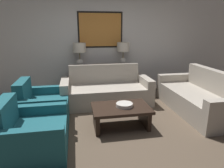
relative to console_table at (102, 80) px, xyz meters
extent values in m
plane|color=brown|center=(0.00, -2.19, -0.39)|extent=(20.00, 20.00, 0.00)
cube|color=silver|center=(0.00, 0.26, 0.94)|extent=(8.27, 0.10, 2.65)
cube|color=black|center=(0.00, 0.20, 1.31)|extent=(1.18, 0.01, 0.92)
cube|color=orange|center=(0.00, 0.20, 1.31)|extent=(1.10, 0.02, 0.84)
cube|color=#332319|center=(0.00, 0.00, 0.00)|extent=(1.58, 0.36, 0.77)
cylinder|color=silver|center=(-0.57, 0.00, 0.40)|extent=(0.15, 0.15, 0.02)
sphere|color=silver|center=(-0.57, 0.00, 0.50)|extent=(0.18, 0.18, 0.18)
cylinder|color=#8C7A51|center=(-0.57, 0.00, 0.68)|extent=(0.02, 0.02, 0.18)
cylinder|color=beige|center=(-0.57, 0.00, 0.88)|extent=(0.33, 0.33, 0.23)
cylinder|color=silver|center=(0.57, 0.00, 0.40)|extent=(0.15, 0.15, 0.02)
sphere|color=silver|center=(0.57, 0.00, 0.50)|extent=(0.18, 0.18, 0.18)
cylinder|color=#8C7A51|center=(0.57, 0.00, 0.68)|extent=(0.02, 0.02, 0.18)
cylinder|color=beige|center=(0.57, 0.00, 0.88)|extent=(0.33, 0.33, 0.23)
cube|color=#ADA393|center=(0.00, -0.83, -0.17)|extent=(1.71, 0.75, 0.43)
cube|color=#ADA393|center=(0.00, -0.37, 0.06)|extent=(1.71, 0.18, 0.89)
cube|color=#ADA393|center=(-0.95, -0.74, -0.08)|extent=(0.18, 0.93, 0.61)
cube|color=#ADA393|center=(0.95, -0.74, -0.08)|extent=(0.18, 0.93, 0.61)
cube|color=#ADA393|center=(1.74, -1.54, -0.17)|extent=(0.75, 1.71, 0.43)
cube|color=#ADA393|center=(2.21, -1.54, 0.06)|extent=(0.18, 1.71, 0.89)
cube|color=#ADA393|center=(1.83, -0.60, -0.08)|extent=(0.93, 0.18, 0.61)
cube|color=black|center=(0.07, -1.96, -0.01)|extent=(1.03, 0.69, 0.05)
cube|color=black|center=(-0.38, -1.96, -0.21)|extent=(0.07, 0.55, 0.35)
cube|color=black|center=(0.52, -1.96, -0.21)|extent=(0.07, 0.55, 0.35)
cylinder|color=beige|center=(0.13, -1.96, 0.04)|extent=(0.30, 0.30, 0.06)
cube|color=#1E5B66|center=(-1.23, -1.43, -0.18)|extent=(0.72, 0.68, 0.42)
cube|color=#1E5B66|center=(-1.68, -1.43, 0.03)|extent=(0.18, 0.68, 0.82)
cube|color=#1E5B66|center=(-1.32, -1.84, -0.10)|extent=(0.90, 0.14, 0.58)
cube|color=#1E5B66|center=(-1.32, -1.02, -0.10)|extent=(0.90, 0.14, 0.58)
cube|color=#1E5B66|center=(-1.23, -2.48, -0.18)|extent=(0.72, 0.68, 0.42)
cube|color=#1E5B66|center=(-1.68, -2.48, 0.03)|extent=(0.18, 0.68, 0.82)
cube|color=#1E5B66|center=(-1.32, -2.89, -0.10)|extent=(0.90, 0.14, 0.58)
cube|color=#1E5B66|center=(-1.32, -2.07, -0.10)|extent=(0.90, 0.14, 0.58)
camera|label=1|loc=(-0.69, -5.19, 1.37)|focal=32.00mm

